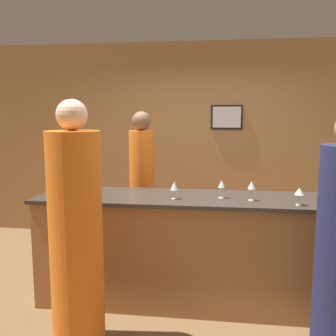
# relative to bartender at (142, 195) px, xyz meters

# --- Properties ---
(ground_plane) EXTENTS (14.00, 14.00, 0.00)m
(ground_plane) POSITION_rel_bartender_xyz_m (0.64, -0.74, -0.87)
(ground_plane) COLOR brown
(back_wall) EXTENTS (8.00, 0.08, 2.80)m
(back_wall) POSITION_rel_bartender_xyz_m (0.64, 1.26, 0.53)
(back_wall) COLOR #A37547
(back_wall) RESTS_ON ground_plane
(bar_counter) EXTENTS (2.95, 0.73, 1.03)m
(bar_counter) POSITION_rel_bartender_xyz_m (0.64, -0.74, -0.35)
(bar_counter) COLOR #996638
(bar_counter) RESTS_ON ground_plane
(bartender) EXTENTS (0.29, 0.29, 1.82)m
(bartender) POSITION_rel_bartender_xyz_m (0.00, 0.00, 0.00)
(bartender) COLOR orange
(bartender) RESTS_ON ground_plane
(guest_0) EXTENTS (0.40, 0.40, 1.90)m
(guest_0) POSITION_rel_bartender_xyz_m (-0.19, -1.54, 0.01)
(guest_0) COLOR orange
(guest_0) RESTS_ON ground_plane
(wine_bottle_0) EXTENTS (0.08, 0.08, 0.28)m
(wine_bottle_0) POSITION_rel_bartender_xyz_m (1.86, -0.58, 0.27)
(wine_bottle_0) COLOR black
(wine_bottle_0) RESTS_ON bar_counter
(wine_glass_0) EXTENTS (0.07, 0.07, 0.17)m
(wine_glass_0) POSITION_rel_bartender_xyz_m (0.89, -0.76, 0.29)
(wine_glass_0) COLOR silver
(wine_glass_0) RESTS_ON bar_counter
(wine_glass_1) EXTENTS (0.07, 0.07, 0.18)m
(wine_glass_1) POSITION_rel_bartender_xyz_m (1.15, -0.83, 0.30)
(wine_glass_1) COLOR silver
(wine_glass_1) RESTS_ON bar_counter
(wine_glass_2) EXTENTS (0.07, 0.07, 0.15)m
(wine_glass_2) POSITION_rel_bartender_xyz_m (-0.53, -1.04, 0.28)
(wine_glass_2) COLOR silver
(wine_glass_2) RESTS_ON bar_counter
(wine_glass_3) EXTENTS (0.07, 0.07, 0.16)m
(wine_glass_3) POSITION_rel_bartender_xyz_m (0.47, -0.86, 0.28)
(wine_glass_3) COLOR silver
(wine_glass_3) RESTS_ON bar_counter
(wine_glass_4) EXTENTS (0.08, 0.08, 0.15)m
(wine_glass_4) POSITION_rel_bartender_xyz_m (1.53, -0.95, 0.28)
(wine_glass_4) COLOR silver
(wine_glass_4) RESTS_ON bar_counter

